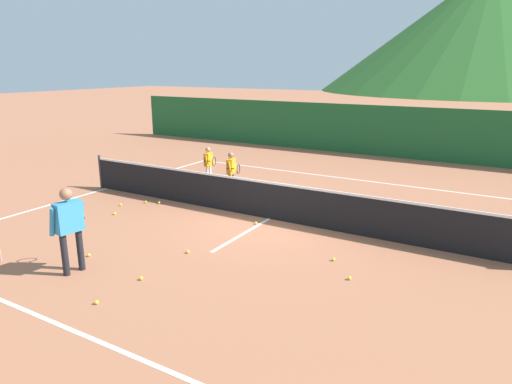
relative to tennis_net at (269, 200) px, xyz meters
name	(u,v)px	position (x,y,z in m)	size (l,w,h in m)	color
ground_plane	(269,219)	(0.00, 0.00, -0.50)	(120.00, 120.00, 0.00)	#A86647
line_baseline_near	(75,331)	(0.00, -5.93, -0.50)	(11.79, 0.08, 0.01)	white
line_baseline_far	(340,178)	(0.00, 5.13, -0.50)	(11.79, 0.08, 0.01)	white
line_sideline_west	(107,188)	(-5.89, 0.00, -0.50)	(0.08, 11.06, 0.01)	white
line_service_center	(269,219)	(0.00, 0.00, -0.50)	(0.08, 5.04, 0.01)	white
tennis_net	(269,200)	(0.00, 0.00, 0.00)	(12.34, 0.08, 1.05)	#333338
instructor	(69,223)	(-1.67, -4.59, 0.49)	(0.44, 0.79, 1.64)	black
student_0	(209,162)	(-3.48, 2.18, 0.23)	(0.49, 0.55, 1.21)	silver
student_1	(231,169)	(-2.13, 1.50, 0.27)	(0.53, 0.55, 1.28)	navy
tennis_ball_0	(159,203)	(-3.31, -0.44, -0.47)	(0.07, 0.07, 0.07)	yellow
tennis_ball_1	(96,302)	(-0.35, -5.22, -0.47)	(0.07, 0.07, 0.07)	yellow
tennis_ball_2	(115,214)	(-3.65, -1.77, -0.47)	(0.07, 0.07, 0.07)	yellow
tennis_ball_3	(89,255)	(-2.03, -3.96, -0.47)	(0.07, 0.07, 0.07)	yellow
tennis_ball_4	(121,205)	(-4.10, -1.13, -0.47)	(0.07, 0.07, 0.07)	yellow
tennis_ball_5	(188,252)	(-0.39, -2.81, -0.47)	(0.07, 0.07, 0.07)	yellow
tennis_ball_6	(334,259)	(2.36, -1.64, -0.47)	(0.07, 0.07, 0.07)	yellow
tennis_ball_7	(141,278)	(-0.35, -4.21, -0.47)	(0.07, 0.07, 0.07)	yellow
tennis_ball_8	(349,278)	(2.92, -2.28, -0.47)	(0.07, 0.07, 0.07)	yellow
tennis_ball_9	(146,202)	(-3.70, -0.57, -0.47)	(0.07, 0.07, 0.07)	yellow
tennis_ball_10	(256,223)	(-0.08, -0.53, -0.47)	(0.07, 0.07, 0.07)	yellow
windscreen_fence	(380,131)	(0.00, 9.81, 0.58)	(25.94, 0.08, 2.16)	#1E5B2D
hill_1	(488,29)	(-1.20, 70.64, 8.68)	(49.24, 49.24, 18.37)	#2D6628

